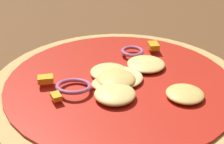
# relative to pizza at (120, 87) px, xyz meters

# --- Properties ---
(dining_table) EXTENTS (1.42, 1.04, 0.03)m
(dining_table) POSITION_rel_pizza_xyz_m (-0.02, -0.01, -0.02)
(dining_table) COLOR brown
(dining_table) RESTS_ON ground
(pizza) EXTENTS (0.29, 0.29, 0.03)m
(pizza) POSITION_rel_pizza_xyz_m (0.00, 0.00, 0.00)
(pizza) COLOR tan
(pizza) RESTS_ON dining_table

